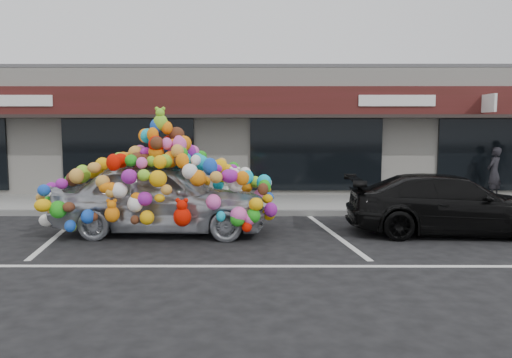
{
  "coord_description": "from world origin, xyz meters",
  "views": [
    {
      "loc": [
        1.13,
        -10.47,
        2.34
      ],
      "look_at": [
        1.1,
        1.4,
        1.09
      ],
      "focal_mm": 35.0,
      "sensor_mm": 36.0,
      "label": 1
    }
  ],
  "objects": [
    {
      "name": "black_sedan",
      "position": [
        5.35,
        0.29,
        0.65
      ],
      "size": [
        2.06,
        4.58,
        1.3
      ],
      "primitive_type": "imported",
      "rotation": [
        0.0,
        0.0,
        1.52
      ],
      "color": "black",
      "rests_on": "ground"
    },
    {
      "name": "lane_line",
      "position": [
        2.0,
        -2.3,
        0.0
      ],
      "size": [
        14.0,
        0.12,
        0.01
      ],
      "primitive_type": "cube",
      "color": "silver",
      "rests_on": "ground"
    },
    {
      "name": "parking_stripe_mid",
      "position": [
        2.8,
        0.2,
        0.0
      ],
      "size": [
        0.73,
        4.37,
        0.01
      ],
      "primitive_type": "cube",
      "rotation": [
        0.0,
        0.0,
        0.14
      ],
      "color": "silver",
      "rests_on": "ground"
    },
    {
      "name": "pedestrian_a",
      "position": [
        8.44,
        4.87,
        0.93
      ],
      "size": [
        0.68,
        0.66,
        1.56
      ],
      "primitive_type": "imported",
      "rotation": [
        0.0,
        0.0,
        3.86
      ],
      "color": "black",
      "rests_on": "sidewalk"
    },
    {
      "name": "shop_building",
      "position": [
        0.0,
        8.44,
        2.16
      ],
      "size": [
        24.0,
        7.2,
        4.31
      ],
      "color": "white",
      "rests_on": "ground"
    },
    {
      "name": "toy_car",
      "position": [
        -0.96,
        0.36,
        0.97
      ],
      "size": [
        3.31,
        4.96,
        2.85
      ],
      "rotation": [
        0.0,
        0.0,
        1.53
      ],
      "color": "#9DA0A7",
      "rests_on": "ground"
    },
    {
      "name": "ground",
      "position": [
        0.0,
        0.0,
        0.0
      ],
      "size": [
        90.0,
        90.0,
        0.0
      ],
      "primitive_type": "plane",
      "color": "black",
      "rests_on": "ground"
    },
    {
      "name": "sidewalk",
      "position": [
        0.0,
        4.0,
        0.07
      ],
      "size": [
        26.0,
        3.0,
        0.15
      ],
      "primitive_type": "cube",
      "color": "gray",
      "rests_on": "ground"
    },
    {
      "name": "kerb",
      "position": [
        0.0,
        2.5,
        0.07
      ],
      "size": [
        26.0,
        0.18,
        0.16
      ],
      "primitive_type": "cube",
      "color": "slate",
      "rests_on": "ground"
    },
    {
      "name": "parking_stripe_left",
      "position": [
        -3.2,
        0.2,
        0.0
      ],
      "size": [
        0.73,
        4.37,
        0.01
      ],
      "primitive_type": "cube",
      "rotation": [
        0.0,
        0.0,
        0.14
      ],
      "color": "silver",
      "rests_on": "ground"
    }
  ]
}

